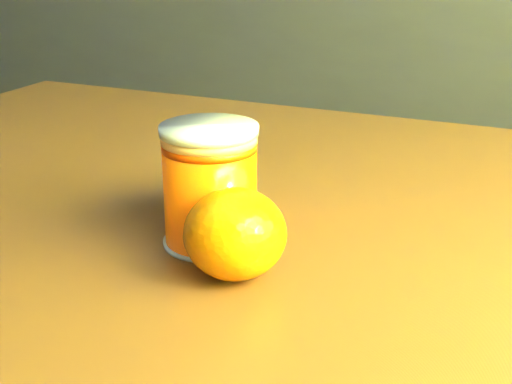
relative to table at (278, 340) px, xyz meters
The scene contains 5 objects.
kitchen_counter 1.74m from the table, 126.92° to the left, with size 3.15×0.60×0.90m, color #49494E.
table is the anchor object (origin of this frame).
juice_glass 0.15m from the table, 117.81° to the right, with size 0.07×0.07×0.09m.
orange_front 0.15m from the table, 76.97° to the right, with size 0.07×0.07×0.06m, color orange.
orange_back 0.14m from the table, behind, with size 0.06×0.06×0.06m, color orange.
Camera 1 is at (1.31, -0.35, 1.00)m, focal length 50.00 mm.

